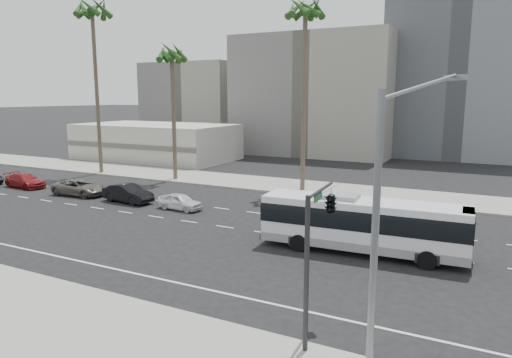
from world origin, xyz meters
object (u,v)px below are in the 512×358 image
Objects in this scene: city_bus at (362,223)px; streetlight_corner at (386,219)px; car_a at (180,202)px; car_b at (128,193)px; car_d at (25,181)px; traffic_signal at (329,206)px; car_c at (80,187)px; palm_near at (305,15)px; palm_mid at (172,58)px; palm_far at (92,15)px.

streetlight_corner reaches higher than city_bus.
car_a is 0.80× the size of car_b.
car_d is at bearing 177.14° from streetlight_corner.
car_c is at bearing 151.64° from traffic_signal.
palm_near is (-13.38, 27.55, 10.70)m from streetlight_corner.
car_c is 0.36× the size of palm_mid.
car_c is at bearing 172.32° from streetlight_corner.
palm_near is 1.25× the size of palm_mid.
traffic_signal is 43.95m from palm_far.
palm_mid reaches higher than car_a.
palm_near is at bearing -23.86° from car_a.
traffic_signal is at bearing -123.72° from car_a.
palm_far is at bearing 58.45° from car_b.
palm_mid is (10.64, 10.26, 12.13)m from car_d.
car_a is 0.74× the size of car_c.
car_a is at bearing -28.51° from palm_far.
palm_far is (-35.23, 22.82, 13.05)m from traffic_signal.
car_c is (-26.95, 4.01, -1.03)m from city_bus.
car_b is at bearing 167.28° from streetlight_corner.
streetlight_corner is at bearing -64.09° from palm_near.
palm_near is (11.45, 11.27, 15.33)m from car_b.
palm_far is (-38.13, 26.40, 12.37)m from streetlight_corner.
palm_far is at bearing -177.21° from palm_mid.
city_bus is 2.46× the size of car_d.
palm_near reaches higher than car_c.
car_c is 0.54× the size of streetlight_corner.
car_b reaches higher than car_d.
city_bus is 13.54m from streetlight_corner.
car_c is 0.29× the size of palm_near.
palm_near is (-10.48, 23.96, 11.37)m from traffic_signal.
city_bus is 2.06× the size of traffic_signal.
palm_mid is at bearing 156.49° from streetlight_corner.
car_b is at bearing -74.31° from palm_mid.
streetlight_corner reaches higher than car_a.
car_c is 30.93m from traffic_signal.
car_a is at bearing 163.79° from city_bus.
palm_near reaches higher than city_bus.
city_bus is at bearing -92.61° from car_d.
car_a is at bearing -87.10° from car_d.
car_c reaches higher than car_a.
car_a is at bearing -51.62° from palm_mid.
traffic_signal reaches higher than car_a.
palm_mid is (-24.04, 14.43, 11.07)m from city_bus.
palm_near is at bearing -39.72° from car_b.
car_b reaches higher than car_a.
city_bus is 27.27m from car_c.
car_a is at bearing -95.46° from car_c.
traffic_signal is at bearing 149.51° from streetlight_corner.
palm_far is (-18.80, 10.21, 17.14)m from car_a.
car_a is 0.27× the size of palm_mid.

